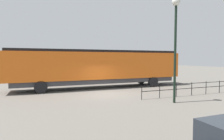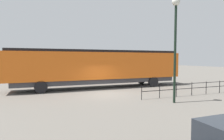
% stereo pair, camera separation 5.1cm
% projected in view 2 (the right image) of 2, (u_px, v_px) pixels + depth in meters
% --- Properties ---
extents(ground_plane, '(120.00, 120.00, 0.00)m').
position_uv_depth(ground_plane, '(106.00, 94.00, 15.91)').
color(ground_plane, '#666059').
extents(locomotive, '(2.90, 17.64, 3.87)m').
position_uv_depth(locomotive, '(104.00, 66.00, 19.36)').
color(locomotive, orange).
rests_on(locomotive, ground_plane).
extents(lamp_post, '(0.53, 0.53, 6.98)m').
position_uv_depth(lamp_post, '(175.00, 30.00, 12.34)').
color(lamp_post, black).
rests_on(lamp_post, ground_plane).
extents(platform_fence, '(0.05, 9.34, 1.07)m').
position_uv_depth(platform_fence, '(192.00, 87.00, 15.16)').
color(platform_fence, black).
rests_on(platform_fence, ground_plane).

